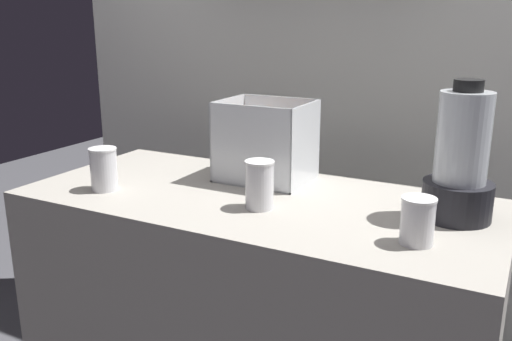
# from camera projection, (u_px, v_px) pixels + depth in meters

# --- Properties ---
(counter) EXTENTS (1.40, 0.64, 0.90)m
(counter) POSITION_uv_depth(u_px,v_px,m) (256.00, 331.00, 1.74)
(counter) COLOR #9E998E
(counter) RESTS_ON ground_plane
(back_wall_unit) EXTENTS (2.60, 0.24, 2.50)m
(back_wall_unit) POSITION_uv_depth(u_px,v_px,m) (344.00, 56.00, 2.18)
(back_wall_unit) COLOR silver
(back_wall_unit) RESTS_ON ground_plane
(carrot_display_bin) EXTENTS (0.28, 0.23, 0.26)m
(carrot_display_bin) POSITION_uv_depth(u_px,v_px,m) (266.00, 156.00, 1.77)
(carrot_display_bin) COLOR white
(carrot_display_bin) RESTS_ON counter
(blender_pitcher) EXTENTS (0.18, 0.18, 0.36)m
(blender_pitcher) POSITION_uv_depth(u_px,v_px,m) (460.00, 165.00, 1.41)
(blender_pitcher) COLOR black
(blender_pitcher) RESTS_ON counter
(juice_cup_pomegranate_far_left) EXTENTS (0.08, 0.08, 0.13)m
(juice_cup_pomegranate_far_left) POSITION_uv_depth(u_px,v_px,m) (104.00, 172.00, 1.67)
(juice_cup_pomegranate_far_left) COLOR white
(juice_cup_pomegranate_far_left) RESTS_ON counter
(juice_cup_orange_left) EXTENTS (0.08, 0.08, 0.14)m
(juice_cup_orange_left) POSITION_uv_depth(u_px,v_px,m) (260.00, 188.00, 1.51)
(juice_cup_orange_left) COLOR white
(juice_cup_orange_left) RESTS_ON counter
(juice_cup_beet_middle) EXTENTS (0.08, 0.08, 0.11)m
(juice_cup_beet_middle) POSITION_uv_depth(u_px,v_px,m) (417.00, 223.00, 1.27)
(juice_cup_beet_middle) COLOR white
(juice_cup_beet_middle) RESTS_ON counter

